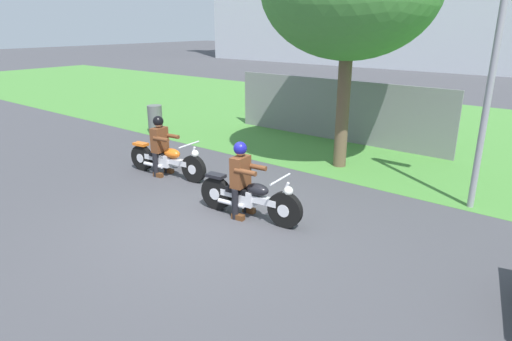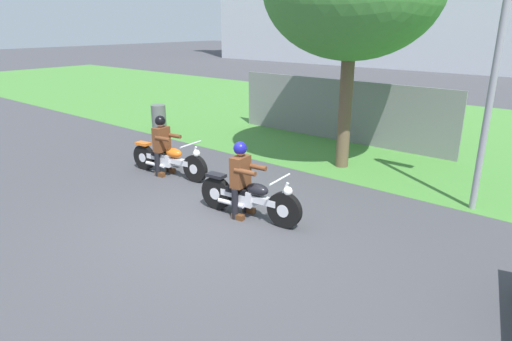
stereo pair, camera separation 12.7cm
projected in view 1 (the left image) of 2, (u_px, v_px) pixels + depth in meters
name	position (u px, v px, depth m)	size (l,w,h in m)	color
ground	(205.00, 224.00, 7.80)	(120.00, 120.00, 0.00)	#424247
grass_verge	(407.00, 129.00, 14.81)	(60.00, 12.00, 0.01)	#478438
motorcycle_lead	(249.00, 198.00, 7.94)	(2.11, 0.66, 0.88)	black
rider_lead	(241.00, 173.00, 7.89)	(0.58, 0.50, 1.40)	black
motorcycle_follow	(167.00, 160.00, 10.14)	(2.21, 0.66, 0.86)	black
rider_follow	(160.00, 141.00, 10.09)	(0.58, 0.50, 1.39)	black
streetlight_pole	(508.00, 30.00, 7.42)	(0.96, 0.20, 5.12)	gray
trash_can	(155.00, 119.00, 14.10)	(0.46, 0.46, 0.89)	#595E5B
fence_segment	(335.00, 110.00, 13.16)	(7.00, 0.06, 1.80)	slate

